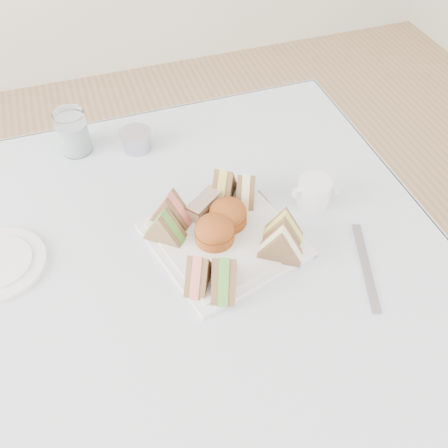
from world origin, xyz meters
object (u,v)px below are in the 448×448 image
object	(u,v)px
creamer_jug	(314,192)
water_glass	(73,132)
table	(194,364)
serving_plate	(224,239)

from	to	relation	value
creamer_jug	water_glass	bearing A→B (deg)	140.31
water_glass	creamer_jug	distance (m)	0.55
table	serving_plate	distance (m)	0.40
table	creamer_jug	bearing A→B (deg)	15.82
table	water_glass	size ratio (longest dim) A/B	8.79
serving_plate	creamer_jug	bearing A→B (deg)	-3.60
table	serving_plate	size ratio (longest dim) A/B	3.50
table	serving_plate	bearing A→B (deg)	25.49
serving_plate	creamer_jug	world-z (taller)	creamer_jug
table	water_glass	distance (m)	0.61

